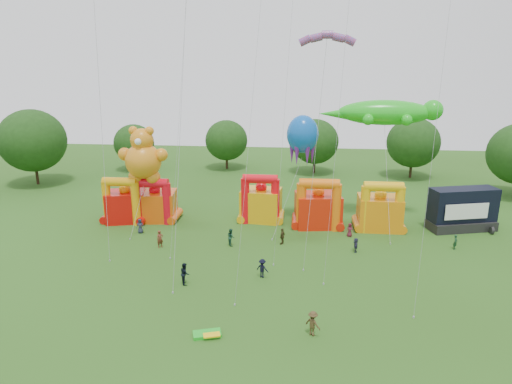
# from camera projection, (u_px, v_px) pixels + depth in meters

# --- Properties ---
(ground) EXTENTS (160.00, 160.00, 0.00)m
(ground) POSITION_uv_depth(u_px,v_px,m) (212.00, 364.00, 29.74)
(ground) COLOR #284B15
(ground) RESTS_ON ground
(tree_ring) EXTENTS (121.95, 124.03, 12.07)m
(tree_ring) POSITION_uv_depth(u_px,v_px,m) (193.00, 272.00, 28.72)
(tree_ring) COLOR #352314
(tree_ring) RESTS_ON ground
(bouncy_castle_0) EXTENTS (5.34, 4.67, 5.86)m
(bouncy_castle_0) POSITION_uv_depth(u_px,v_px,m) (125.00, 204.00, 56.05)
(bouncy_castle_0) COLOR #C00D09
(bouncy_castle_0) RESTS_ON ground
(bouncy_castle_1) EXTENTS (5.28, 4.40, 5.67)m
(bouncy_castle_1) POSITION_uv_depth(u_px,v_px,m) (155.00, 204.00, 56.47)
(bouncy_castle_1) COLOR #D44B0B
(bouncy_castle_1) RESTS_ON ground
(bouncy_castle_2) EXTENTS (5.11, 4.29, 6.16)m
(bouncy_castle_2) POSITION_uv_depth(u_px,v_px,m) (261.00, 202.00, 56.30)
(bouncy_castle_2) COLOR orange
(bouncy_castle_2) RESTS_ON ground
(bouncy_castle_3) EXTENTS (5.71, 4.84, 6.18)m
(bouncy_castle_3) POSITION_uv_depth(u_px,v_px,m) (318.00, 207.00, 54.33)
(bouncy_castle_3) COLOR red
(bouncy_castle_3) RESTS_ON ground
(bouncy_castle_4) EXTENTS (4.95, 3.98, 6.09)m
(bouncy_castle_4) POSITION_uv_depth(u_px,v_px,m) (380.00, 210.00, 53.37)
(bouncy_castle_4) COLOR orange
(bouncy_castle_4) RESTS_ON ground
(stage_trailer) EXTENTS (8.22, 4.82, 5.02)m
(stage_trailer) POSITION_uv_depth(u_px,v_px,m) (462.00, 210.00, 53.33)
(stage_trailer) COLOR black
(stage_trailer) RESTS_ON ground
(teddy_bear_kite) EXTENTS (5.98, 7.73, 11.98)m
(teddy_bear_kite) POSITION_uv_depth(u_px,v_px,m) (143.00, 162.00, 53.70)
(teddy_bear_kite) COLOR orange
(teddy_bear_kite) RESTS_ON ground
(gecko_kite) EXTENTS (14.60, 11.59, 14.87)m
(gecko_kite) POSITION_uv_depth(u_px,v_px,m) (385.00, 121.00, 54.21)
(gecko_kite) COLOR green
(gecko_kite) RESTS_ON ground
(octopus_kite) EXTENTS (5.05, 9.04, 13.16)m
(octopus_kite) POSITION_uv_depth(u_px,v_px,m) (292.00, 180.00, 53.17)
(octopus_kite) COLOR #0C52B7
(octopus_kite) RESTS_ON ground
(parafoil_kites) EXTENTS (26.11, 10.92, 31.39)m
(parafoil_kites) POSITION_uv_depth(u_px,v_px,m) (177.00, 115.00, 41.56)
(parafoil_kites) COLOR #E63E0A
(parafoil_kites) RESTS_ON ground
(diamond_kites) EXTENTS (24.35, 15.53, 40.26)m
(diamond_kites) POSITION_uv_depth(u_px,v_px,m) (295.00, 87.00, 38.89)
(diamond_kites) COLOR red
(diamond_kites) RESTS_ON ground
(folded_kite_bundle) EXTENTS (2.21, 1.54, 0.31)m
(folded_kite_bundle) POSITION_uv_depth(u_px,v_px,m) (208.00, 334.00, 32.80)
(folded_kite_bundle) COLOR green
(folded_kite_bundle) RESTS_ON ground
(spectator_0) EXTENTS (0.90, 0.65, 1.71)m
(spectator_0) POSITION_uv_depth(u_px,v_px,m) (140.00, 226.00, 52.47)
(spectator_0) COLOR #24293C
(spectator_0) RESTS_ON ground
(spectator_1) EXTENTS (0.82, 0.78, 1.89)m
(spectator_1) POSITION_uv_depth(u_px,v_px,m) (160.00, 239.00, 48.33)
(spectator_1) COLOR maroon
(spectator_1) RESTS_ON ground
(spectator_2) EXTENTS (1.01, 1.12, 1.87)m
(spectator_2) POSITION_uv_depth(u_px,v_px,m) (231.00, 237.00, 48.94)
(spectator_2) COLOR #1A412E
(spectator_2) RESTS_ON ground
(spectator_3) EXTENTS (1.33, 1.07, 1.80)m
(spectator_3) POSITION_uv_depth(u_px,v_px,m) (262.00, 268.00, 41.57)
(spectator_3) COLOR black
(spectator_3) RESTS_ON ground
(spectator_4) EXTENTS (0.82, 1.15, 1.82)m
(spectator_4) POSITION_uv_depth(u_px,v_px,m) (282.00, 236.00, 49.22)
(spectator_4) COLOR #3D3218
(spectator_4) RESTS_ON ground
(spectator_5) EXTENTS (0.49, 1.43, 1.53)m
(spectator_5) POSITION_uv_depth(u_px,v_px,m) (356.00, 245.00, 47.25)
(spectator_5) COLOR #2A2842
(spectator_5) RESTS_ON ground
(spectator_6) EXTENTS (0.82, 0.58, 1.59)m
(spectator_6) POSITION_uv_depth(u_px,v_px,m) (350.00, 230.00, 51.42)
(spectator_6) COLOR maroon
(spectator_6) RESTS_ON ground
(spectator_7) EXTENTS (0.62, 0.70, 1.62)m
(spectator_7) POSITION_uv_depth(u_px,v_px,m) (455.00, 242.00, 47.91)
(spectator_7) COLOR #173B22
(spectator_7) RESTS_ON ground
(spectator_8) EXTENTS (1.02, 1.15, 1.98)m
(spectator_8) POSITION_uv_depth(u_px,v_px,m) (185.00, 273.00, 40.35)
(spectator_8) COLOR black
(spectator_8) RESTS_ON ground
(spectator_9) EXTENTS (1.41, 1.29, 1.90)m
(spectator_9) POSITION_uv_depth(u_px,v_px,m) (313.00, 323.00, 32.67)
(spectator_9) COLOR #42331A
(spectator_9) RESTS_ON ground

